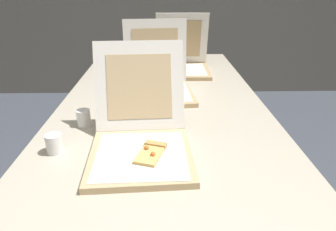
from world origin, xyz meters
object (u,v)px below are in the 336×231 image
pizza_box_middle (159,84)px  cup_white_near_left (55,144)px  table (163,121)px  cup_white_near_center (84,118)px  pizza_box_back (183,64)px  cup_white_far (115,79)px  pizza_box_front (142,139)px

pizza_box_middle → cup_white_near_left: 0.67m
table → cup_white_near_center: size_ratio=32.65×
pizza_box_back → cup_white_far: 0.48m
pizza_box_back → cup_white_near_left: (-0.50, -0.97, -0.02)m
pizza_box_middle → cup_white_far: 0.28m
cup_white_near_center → cup_white_far: bearing=84.0°
table → cup_white_near_center: bearing=-157.9°
pizza_box_front → cup_white_near_left: size_ratio=7.01×
pizza_box_back → cup_white_near_center: bearing=-119.2°
cup_white_near_left → cup_white_near_center: (0.05, 0.20, 0.00)m
pizza_box_front → cup_white_near_center: pizza_box_front is taller
pizza_box_middle → cup_white_near_left: (-0.35, -0.57, -0.02)m
pizza_box_front → cup_white_near_left: 0.30m
pizza_box_front → pizza_box_back: pizza_box_back is taller
pizza_box_middle → cup_white_far: (-0.25, 0.14, -0.02)m
table → pizza_box_back: 0.66m
cup_white_near_left → cup_white_near_center: size_ratio=1.00×
pizza_box_front → cup_white_far: pizza_box_front is taller
table → pizza_box_middle: pizza_box_middle is taller
table → pizza_box_back: bearing=78.3°
table → cup_white_near_left: 0.50m
pizza_box_front → pizza_box_middle: 0.57m
pizza_box_middle → cup_white_near_center: pizza_box_middle is taller
table → cup_white_near_center: cup_white_near_center is taller
cup_white_near_left → cup_white_far: same height
pizza_box_middle → cup_white_near_left: bearing=-127.5°
pizza_box_back → cup_white_near_center: size_ratio=5.16×
pizza_box_front → cup_white_near_left: pizza_box_front is taller
pizza_box_middle → cup_white_near_center: size_ratio=5.85×
table → pizza_box_middle: 0.26m
pizza_box_front → pizza_box_back: size_ratio=1.36×
cup_white_far → cup_white_near_center: same height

